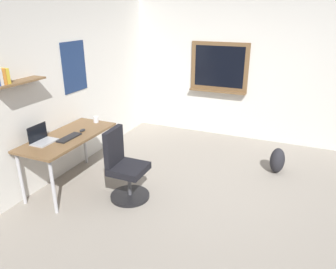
% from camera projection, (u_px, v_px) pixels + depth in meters
% --- Properties ---
extents(ground_plane, '(5.20, 5.20, 0.00)m').
position_uv_depth(ground_plane, '(220.00, 201.00, 4.19)').
color(ground_plane, gray).
rests_on(ground_plane, ground).
extents(wall_back, '(5.00, 0.30, 2.60)m').
position_uv_depth(wall_back, '(60.00, 87.00, 4.62)').
color(wall_back, silver).
rests_on(wall_back, ground).
extents(wall_right, '(0.22, 5.00, 2.60)m').
position_uv_depth(wall_right, '(257.00, 71.00, 5.82)').
color(wall_right, silver).
rests_on(wall_right, ground).
extents(desk, '(1.41, 0.64, 0.75)m').
position_uv_depth(desk, '(69.00, 141.00, 4.36)').
color(desk, brown).
rests_on(desk, ground).
extents(office_chair, '(0.52, 0.52, 0.95)m').
position_uv_depth(office_chair, '(124.00, 169.00, 4.15)').
color(office_chair, black).
rests_on(office_chair, ground).
extents(laptop, '(0.31, 0.21, 0.23)m').
position_uv_depth(laptop, '(42.00, 138.00, 4.10)').
color(laptop, '#ADAFB5').
rests_on(laptop, desk).
extents(keyboard, '(0.37, 0.13, 0.02)m').
position_uv_depth(keyboard, '(69.00, 138.00, 4.24)').
color(keyboard, black).
rests_on(keyboard, desk).
extents(computer_mouse, '(0.10, 0.06, 0.03)m').
position_uv_depth(computer_mouse, '(82.00, 130.00, 4.48)').
color(computer_mouse, '#262628').
rests_on(computer_mouse, desk).
extents(coffee_mug, '(0.08, 0.08, 0.09)m').
position_uv_depth(coffee_mug, '(96.00, 120.00, 4.83)').
color(coffee_mug, silver).
rests_on(coffee_mug, desk).
extents(backpack, '(0.32, 0.22, 0.39)m').
position_uv_depth(backpack, '(277.00, 160.00, 4.88)').
color(backpack, '#232328').
rests_on(backpack, ground).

